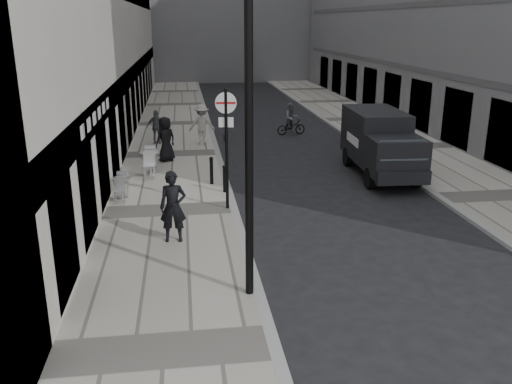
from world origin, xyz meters
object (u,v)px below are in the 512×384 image
panel_van (380,140)px  lamppost (249,123)px  sign_post (226,133)px  cyclist (291,122)px  walking_man (173,207)px

panel_van → lamppost: bearing=-121.2°
sign_post → cyclist: sign_post is taller
lamppost → panel_van: bearing=55.9°
walking_man → panel_van: panel_van is taller
walking_man → cyclist: 15.45m
walking_man → cyclist: (6.02, 14.23, -0.42)m
walking_man → lamppost: size_ratio=0.29×
walking_man → panel_van: bearing=39.1°
sign_post → cyclist: 12.68m
sign_post → lamppost: (0.00, -5.65, 1.33)m
walking_man → panel_van: size_ratio=0.36×
sign_post → lamppost: size_ratio=0.56×
cyclist → sign_post: bearing=-122.1°
lamppost → cyclist: lamppost is taller
walking_man → panel_van: (7.84, 6.00, 0.29)m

